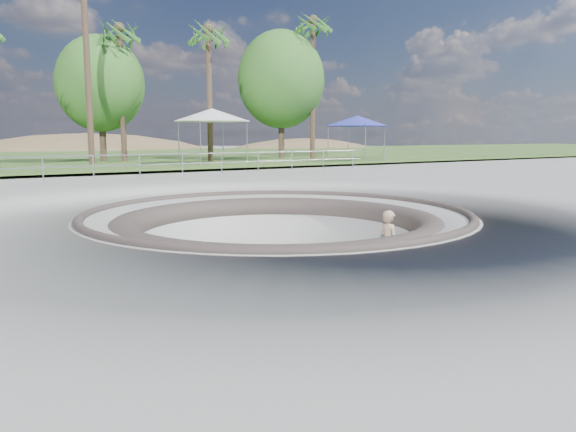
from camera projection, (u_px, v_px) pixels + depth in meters
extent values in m
plane|color=#9E9E99|center=(277.00, 213.00, 14.92)|extent=(180.00, 180.00, 0.00)
torus|color=#9E9E99|center=(277.00, 286.00, 15.21)|extent=(14.00, 14.00, 4.00)
cylinder|color=#9E9E99|center=(277.00, 284.00, 15.20)|extent=(6.60, 6.60, 0.10)
torus|color=#49403A|center=(277.00, 214.00, 14.92)|extent=(10.24, 10.24, 0.24)
torus|color=#49403A|center=(277.00, 230.00, 14.99)|extent=(8.91, 8.91, 0.81)
cube|color=#456126|center=(54.00, 158.00, 43.50)|extent=(180.00, 36.00, 0.12)
ellipsoid|color=brown|center=(90.00, 213.00, 70.72)|extent=(61.60, 44.00, 28.60)
ellipsoid|color=brown|center=(303.00, 188.00, 77.67)|extent=(42.00, 30.00, 19.50)
cylinder|color=#999DA1|center=(139.00, 155.00, 24.85)|extent=(25.00, 0.05, 0.05)
cylinder|color=#999DA1|center=(140.00, 165.00, 24.91)|extent=(25.00, 0.05, 0.05)
cube|color=olive|center=(388.00, 278.00, 15.41)|extent=(0.81, 0.41, 0.02)
cylinder|color=#B7B8BC|center=(388.00, 279.00, 15.42)|extent=(0.07, 0.16, 0.03)
cylinder|color=#B7B8BC|center=(388.00, 279.00, 15.42)|extent=(0.07, 0.16, 0.03)
cylinder|color=silver|center=(388.00, 279.00, 15.42)|extent=(0.07, 0.04, 0.06)
cylinder|color=silver|center=(388.00, 279.00, 15.42)|extent=(0.07, 0.04, 0.06)
cylinder|color=silver|center=(388.00, 279.00, 15.42)|extent=(0.07, 0.04, 0.06)
cylinder|color=silver|center=(388.00, 279.00, 15.42)|extent=(0.07, 0.04, 0.06)
imported|color=tan|center=(389.00, 244.00, 15.28)|extent=(0.50, 0.71, 1.85)
cylinder|color=#999DA1|center=(199.00, 144.00, 32.73)|extent=(0.06, 0.06, 2.46)
cylinder|color=#999DA1|center=(247.00, 143.00, 34.36)|extent=(0.06, 0.06, 2.46)
cylinder|color=#999DA1|center=(179.00, 143.00, 35.36)|extent=(0.06, 0.06, 2.46)
cylinder|color=#999DA1|center=(225.00, 143.00, 37.00)|extent=(0.06, 0.06, 2.46)
cube|color=white|center=(212.00, 121.00, 34.67)|extent=(3.51, 3.51, 0.08)
cone|color=white|center=(212.00, 115.00, 34.61)|extent=(6.64, 6.64, 0.78)
cylinder|color=#999DA1|center=(353.00, 144.00, 36.78)|extent=(0.06, 0.06, 2.24)
cylinder|color=#999DA1|center=(386.00, 144.00, 38.27)|extent=(0.06, 0.06, 2.24)
cylinder|color=#999DA1|center=(328.00, 144.00, 39.19)|extent=(0.06, 0.06, 2.24)
cylinder|color=#999DA1|center=(360.00, 143.00, 40.67)|extent=(0.06, 0.06, 2.24)
cube|color=#3036AD|center=(357.00, 126.00, 38.55)|extent=(4.01, 4.01, 0.08)
cone|color=#3036AD|center=(357.00, 121.00, 38.50)|extent=(5.57, 5.57, 0.71)
cylinder|color=brown|center=(87.00, 55.00, 32.87)|extent=(0.36, 0.36, 12.99)
cylinder|color=brown|center=(122.00, 96.00, 36.48)|extent=(0.36, 0.36, 8.74)
cylinder|color=brown|center=(210.00, 96.00, 36.41)|extent=(0.36, 0.36, 8.64)
cylinder|color=brown|center=(313.00, 90.00, 40.99)|extent=(0.36, 0.36, 10.12)
cylinder|color=brown|center=(102.00, 126.00, 37.53)|extent=(0.44, 0.44, 4.86)
ellipsoid|color=#326623|center=(100.00, 84.00, 37.12)|extent=(5.81, 5.28, 6.34)
cylinder|color=brown|center=(281.00, 123.00, 41.89)|extent=(0.44, 0.44, 5.50)
ellipsoid|color=#326623|center=(281.00, 79.00, 41.43)|extent=(6.57, 5.97, 7.17)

